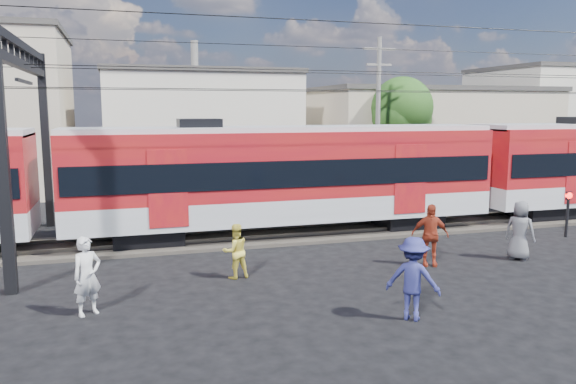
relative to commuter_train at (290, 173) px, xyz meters
name	(u,v)px	position (x,y,z in m)	size (l,w,h in m)	color
ground	(417,300)	(0.95, -8.00, -2.40)	(120.00, 120.00, 0.00)	black
track_bed	(314,232)	(0.95, 0.00, -2.34)	(70.00, 3.40, 0.12)	#2D2823
rail_near	(320,233)	(0.95, -0.75, -2.22)	(70.00, 0.12, 0.12)	#59544C
rail_far	(308,225)	(0.95, 0.75, -2.22)	(70.00, 0.12, 0.12)	#59544C
commuter_train	(290,173)	(0.00, 0.00, 0.00)	(50.30, 3.08, 4.17)	black
catenary	(70,99)	(-7.70, 0.00, 2.73)	(70.00, 9.30, 7.52)	black
building_midwest	(196,126)	(-1.05, 19.00, 1.25)	(12.24, 12.24, 7.30)	beige
building_mideast	(424,132)	(14.95, 16.00, 0.75)	(16.32, 10.20, 6.30)	tan
building_east	(545,117)	(28.95, 20.00, 1.75)	(10.20, 10.20, 8.30)	beige
utility_pole_mid	(378,114)	(6.95, 7.00, 2.13)	(1.80, 0.24, 8.50)	slate
tree_near	(404,112)	(10.13, 10.09, 2.26)	(3.82, 3.64, 6.72)	#382619
pedestrian_a	(87,276)	(-7.02, -6.70, -1.46)	(0.69, 0.45, 1.88)	silver
pedestrian_b	(235,251)	(-3.12, -4.84, -1.61)	(0.77, 0.60, 1.59)	gold
pedestrian_c	(413,279)	(0.16, -9.16, -1.43)	(1.25, 0.72, 1.94)	navy
pedestrian_d	(430,235)	(2.90, -5.28, -1.43)	(1.13, 0.47, 1.93)	maroon
pedestrian_e	(520,230)	(6.05, -5.47, -1.45)	(0.93, 0.61, 1.91)	#545559
crossing_signal	(568,206)	(9.92, -3.33, -1.18)	(0.26, 0.26, 1.76)	black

